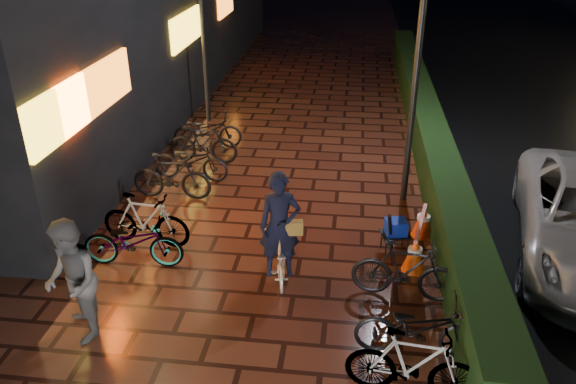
# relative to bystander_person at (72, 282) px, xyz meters

# --- Properties ---
(ground) EXTENTS (80.00, 80.00, 0.00)m
(ground) POSITION_rel_bystander_person_xyz_m (2.44, 0.73, -0.95)
(ground) COLOR #381911
(ground) RESTS_ON ground
(hedge) EXTENTS (0.70, 20.00, 1.00)m
(hedge) POSITION_rel_bystander_person_xyz_m (5.74, 8.73, -0.45)
(hedge) COLOR black
(hedge) RESTS_ON ground
(bystander_person) EXTENTS (1.11, 1.17, 1.90)m
(bystander_person) POSITION_rel_bystander_person_xyz_m (0.00, 0.00, 0.00)
(bystander_person) COLOR #4F4E51
(bystander_person) RESTS_ON ground
(lamp_post_hedge) EXTENTS (0.49, 0.17, 5.12)m
(lamp_post_hedge) POSITION_rel_bystander_person_xyz_m (4.98, 4.98, 1.86)
(lamp_post_hedge) COLOR black
(lamp_post_hedge) RESTS_ON ground
(lamp_post_sf) EXTENTS (0.47, 0.17, 4.94)m
(lamp_post_sf) POSITION_rel_bystander_person_xyz_m (-0.45, 9.42, 1.76)
(lamp_post_sf) COLOR black
(lamp_post_sf) RESTS_ON ground
(cyclist) EXTENTS (0.76, 1.44, 1.98)m
(cyclist) POSITION_rel_bystander_person_xyz_m (2.72, 1.78, -0.22)
(cyclist) COLOR silver
(cyclist) RESTS_ON ground
(traffic_barrier) EXTENTS (0.68, 1.61, 0.65)m
(traffic_barrier) POSITION_rel_bystander_person_xyz_m (5.12, 2.88, -0.63)
(traffic_barrier) COLOR #DB490B
(traffic_barrier) RESTS_ON ground
(cart_assembly) EXTENTS (0.58, 0.61, 0.94)m
(cart_assembly) POSITION_rel_bystander_person_xyz_m (4.67, 2.82, -0.47)
(cart_assembly) COLOR black
(cart_assembly) RESTS_ON ground
(parked_bikes_storefront) EXTENTS (1.93, 6.27, 1.03)m
(parked_bikes_storefront) POSITION_rel_bystander_person_xyz_m (0.11, 4.67, -0.46)
(parked_bikes_storefront) COLOR black
(parked_bikes_storefront) RESTS_ON ground
(parked_bikes_hedge) EXTENTS (1.90, 2.74, 1.03)m
(parked_bikes_hedge) POSITION_rel_bystander_person_xyz_m (4.79, 0.35, -0.45)
(parked_bikes_hedge) COLOR black
(parked_bikes_hedge) RESTS_ON ground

